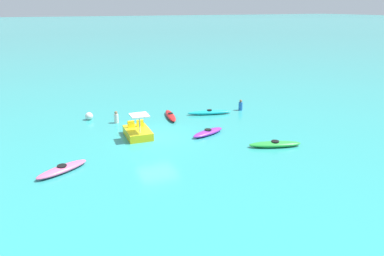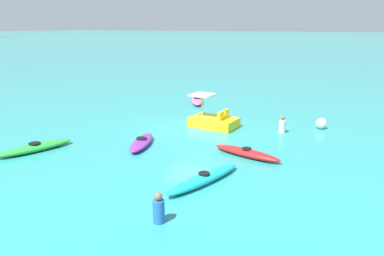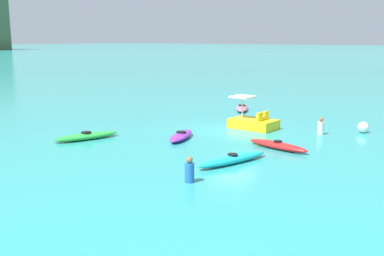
{
  "view_description": "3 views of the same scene",
  "coord_description": "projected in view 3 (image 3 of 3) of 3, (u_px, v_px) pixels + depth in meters",
  "views": [
    {
      "loc": [
        6.97,
        20.8,
        8.04
      ],
      "look_at": [
        -2.29,
        0.51,
        0.52
      ],
      "focal_mm": 33.9,
      "sensor_mm": 36.0,
      "label": 1
    },
    {
      "loc": [
        -15.65,
        -8.21,
        5.15
      ],
      "look_at": [
        -0.49,
        -0.25,
        0.24
      ],
      "focal_mm": 33.57,
      "sensor_mm": 36.0,
      "label": 2
    },
    {
      "loc": [
        -20.1,
        -11.89,
        4.72
      ],
      "look_at": [
        -2.65,
        0.64,
        0.45
      ],
      "focal_mm": 42.4,
      "sensor_mm": 36.0,
      "label": 3
    }
  ],
  "objects": [
    {
      "name": "ground_plane",
      "position": [
        231.0,
        130.0,
        23.74
      ],
      "size": [
        600.0,
        600.0,
        0.0
      ],
      "primitive_type": "plane",
      "color": "teal"
    },
    {
      "name": "kayak_pink",
      "position": [
        242.0,
        108.0,
        30.08
      ],
      "size": [
        2.89,
        2.0,
        0.37
      ],
      "color": "pink",
      "rests_on": "ground_plane"
    },
    {
      "name": "kayak_red",
      "position": [
        278.0,
        145.0,
        19.58
      ],
      "size": [
        1.14,
        3.06,
        0.37
      ],
      "color": "red",
      "rests_on": "ground_plane"
    },
    {
      "name": "kayak_purple",
      "position": [
        181.0,
        136.0,
        21.52
      ],
      "size": [
        2.71,
        1.57,
        0.37
      ],
      "color": "purple",
      "rests_on": "ground_plane"
    },
    {
      "name": "kayak_green",
      "position": [
        86.0,
        136.0,
        21.43
      ],
      "size": [
        3.26,
        1.73,
        0.37
      ],
      "color": "green",
      "rests_on": "ground_plane"
    },
    {
      "name": "kayak_cyan",
      "position": [
        233.0,
        159.0,
        17.35
      ],
      "size": [
        3.5,
        1.52,
        0.37
      ],
      "color": "#19B7C6",
      "rests_on": "ground_plane"
    },
    {
      "name": "pedal_boat_yellow",
      "position": [
        253.0,
        122.0,
        24.04
      ],
      "size": [
        1.64,
        2.52,
        1.68
      ],
      "color": "yellow",
      "rests_on": "ground_plane"
    },
    {
      "name": "buoy_white",
      "position": [
        363.0,
        127.0,
        22.93
      ],
      "size": [
        0.57,
        0.57,
        0.57
      ],
      "primitive_type": "sphere",
      "color": "white",
      "rests_on": "ground_plane"
    },
    {
      "name": "person_near_shore",
      "position": [
        190.0,
        171.0,
        15.03
      ],
      "size": [
        0.32,
        0.32,
        0.88
      ],
      "color": "blue",
      "rests_on": "ground_plane"
    },
    {
      "name": "person_by_kayaks",
      "position": [
        321.0,
        127.0,
        22.5
      ],
      "size": [
        0.33,
        0.33,
        0.88
      ],
      "color": "silver",
      "rests_on": "ground_plane"
    }
  ]
}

